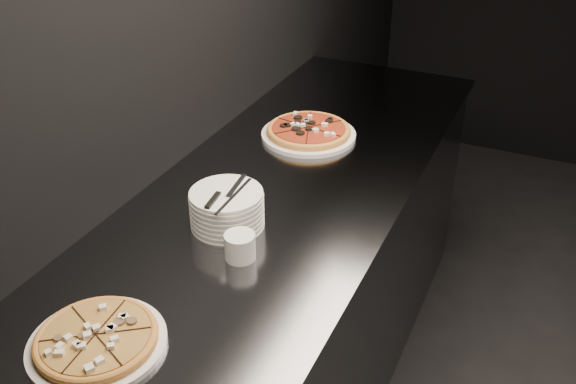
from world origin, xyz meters
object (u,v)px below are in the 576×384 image
at_px(cutlery, 226,195).
at_px(ramekin, 240,246).
at_px(plate_stack, 227,209).
at_px(pizza_tomato, 309,132).
at_px(pizza_mushroom, 97,340).
at_px(counter, 272,316).

distance_m(cutlery, ramekin, 0.16).
bearing_deg(plate_stack, pizza_tomato, 91.28).
relative_size(cutlery, ramekin, 2.69).
relative_size(pizza_mushroom, cutlery, 1.62).
relative_size(counter, cutlery, 11.38).
xyz_separation_m(pizza_tomato, plate_stack, (0.01, -0.60, 0.03)).
distance_m(counter, pizza_mushroom, 0.85).
height_order(pizza_mushroom, cutlery, cutlery).
height_order(counter, cutlery, cutlery).
bearing_deg(counter, ramekin, -78.67).
bearing_deg(pizza_tomato, pizza_mushroom, -90.55).
bearing_deg(plate_stack, cutlery, -62.38).
bearing_deg(counter, pizza_tomato, 97.76).
bearing_deg(counter, pizza_mushroom, -95.63).
bearing_deg(pizza_tomato, counter, -82.24).
bearing_deg(cutlery, plate_stack, 110.18).
relative_size(counter, ramekin, 30.60).
xyz_separation_m(counter, pizza_tomato, (-0.06, 0.43, 0.48)).
bearing_deg(ramekin, cutlery, 132.94).
xyz_separation_m(counter, pizza_mushroom, (-0.07, -0.70, 0.48)).
xyz_separation_m(plate_stack, cutlery, (0.01, -0.02, 0.06)).
bearing_deg(cutlery, counter, 71.64).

